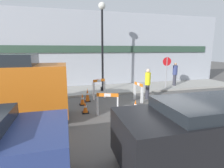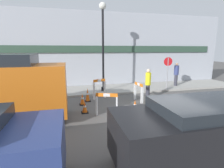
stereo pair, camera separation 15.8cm
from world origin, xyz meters
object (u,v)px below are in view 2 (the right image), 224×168
streetlamp_post (103,36)px  parked_car_1 (205,129)px  stop_sign (168,67)px  person_pedestrian (176,74)px  person_worker (148,83)px

streetlamp_post → parked_car_1: streetlamp_post is taller
stop_sign → person_pedestrian: (1.01, 0.45, -0.52)m
person_pedestrian → person_worker: bearing=67.3°
stop_sign → person_worker: (-2.42, -2.02, -0.61)m
streetlamp_post → parked_car_1: 8.32m
streetlamp_post → person_pedestrian: streetlamp_post is taller
stop_sign → person_pedestrian: size_ratio=1.26×
person_worker → person_pedestrian: bearing=-161.0°
stop_sign → person_worker: 3.21m
person_pedestrian → parked_car_1: size_ratio=0.39×
streetlamp_post → person_pedestrian: bearing=3.0°
parked_car_1 → stop_sign: bearing=64.7°
person_worker → stop_sign: bearing=-156.9°
person_worker → parked_car_1: (-1.19, -5.64, -0.02)m
parked_car_1 → streetlamp_post: bearing=96.8°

